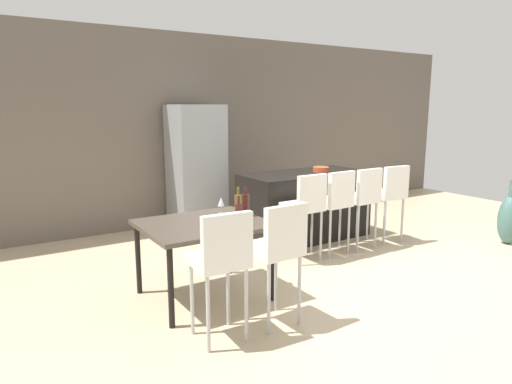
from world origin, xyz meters
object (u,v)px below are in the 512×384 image
Objects in this scene: dining_chair_far at (277,245)px; dining_table at (204,230)px; bar_chair_far at (390,192)px; wine_bottle_end at (239,214)px; wine_bottle_far at (238,207)px; dining_chair_near at (221,256)px; wine_glass_left at (221,202)px; bar_chair_left at (306,204)px; bar_chair_middle at (335,199)px; fruit_bowl at (321,169)px; kitchen_island at (304,205)px; bar_chair_right at (362,195)px; wine_bottle_right at (245,205)px; floor_vase at (510,219)px; refrigerator at (196,168)px.

dining_table is at bearing 107.06° from dining_chair_far.
wine_bottle_end is at bearing -167.50° from bar_chair_far.
wine_bottle_far reaches higher than bar_chair_far.
wine_bottle_end is at bearing -53.56° from dining_table.
dining_chair_near is 1.20m from wine_glass_left.
wine_bottle_end is 1.61× the size of wine_glass_left.
wine_bottle_far reaches higher than dining_chair_near.
dining_chair_near is 3.30× the size of wine_bottle_far.
bar_chair_left is 1.00× the size of dining_chair_far.
bar_chair_left is 1.00× the size of bar_chair_middle.
bar_chair_left reaches higher than fruit_bowl.
bar_chair_left is at bearing -179.99° from bar_chair_far.
kitchen_island is 2.13m from wine_bottle_far.
bar_chair_right is 4.79× the size of fruit_bowl.
fruit_bowl reaches higher than wine_glass_left.
wine_bottle_right is at bearing -171.23° from bar_chair_right.
floor_vase is at bearing -18.41° from bar_chair_left.
dining_chair_near reaches higher than floor_vase.
dining_chair_far is at bearing -156.42° from bar_chair_far.
kitchen_island is 6.31× the size of wine_bottle_end.
bar_chair_middle is at bearing 0.01° from bar_chair_left.
bar_chair_right is 2.25m from wine_bottle_end.
wine_bottle_end is (0.22, -0.29, 0.18)m from dining_table.
fruit_bowl is at bearing 40.95° from bar_chair_left.
wine_bottle_end is at bearing -99.74° from wine_glass_left.
dining_chair_near is at bearing -107.02° from dining_table.
wine_bottle_end is 4.02m from floor_vase.
bar_chair_left is 1.39m from wine_bottle_end.
bar_chair_far is at bearing -50.95° from fruit_bowl.
wine_bottle_right is at bearing -52.05° from wine_glass_left.
refrigerator is at bearing 66.57° from dining_table.
refrigerator reaches higher than fruit_bowl.
wine_bottle_end reaches higher than kitchen_island.
bar_chair_middle is 3.30× the size of wine_bottle_far.
kitchen_island is 1.68× the size of bar_chair_far.
dining_chair_near is 1.00× the size of dining_chair_far.
kitchen_island is 0.96× the size of refrigerator.
wine_glass_left is at bearing 95.65° from wine_bottle_far.
bar_chair_middle and bar_chair_far have the same top height.
dining_table is at bearing -145.25° from wine_glass_left.
dining_chair_far is 3.96m from floor_vase.
fruit_bowl is at bearing 129.05° from bar_chair_far.
wine_bottle_end is (-2.16, -0.59, 0.15)m from bar_chair_right.
wine_bottle_right is at bearing 50.09° from wine_bottle_end.
bar_chair_right is at bearing 7.16° from dining_table.
refrigerator is at bearing 76.62° from wine_bottle_right.
bar_chair_left reaches higher than wine_glass_left.
wine_bottle_end is 1.27× the size of fruit_bowl.
wine_bottle_far is (0.59, 0.76, 0.17)m from dining_chair_near.
wine_bottle_end reaches higher than dining_table.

